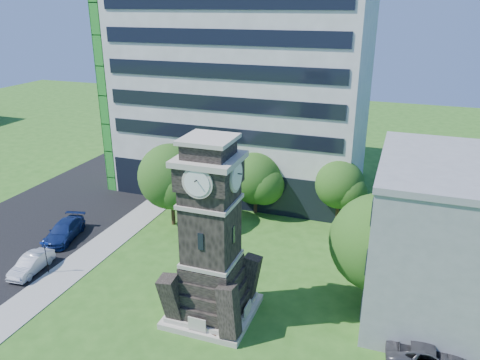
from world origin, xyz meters
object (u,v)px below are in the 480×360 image
at_px(car_street_north, 64,231).
at_px(car_east_lot, 430,358).
at_px(park_bench, 208,328).
at_px(clock_tower, 211,244).
at_px(car_street_mid, 31,264).
at_px(street_sign, 46,253).

distance_m(car_street_north, car_east_lot, 30.48).
bearing_deg(park_bench, clock_tower, 121.21).
xyz_separation_m(car_street_mid, car_street_north, (-1.23, 5.29, 0.08)).
xyz_separation_m(car_street_north, street_sign, (2.55, -5.03, 0.95)).
height_order(clock_tower, park_bench, clock_tower).
distance_m(clock_tower, park_bench, 5.28).
bearing_deg(car_east_lot, park_bench, 94.61).
bearing_deg(street_sign, car_street_mid, 178.60).
xyz_separation_m(car_street_mid, street_sign, (1.32, 0.26, 1.04)).
xyz_separation_m(clock_tower, park_bench, (0.52, -2.03, -4.84)).
bearing_deg(car_street_mid, clock_tower, -5.66).
bearing_deg(street_sign, car_street_north, 104.43).
bearing_deg(car_east_lot, car_street_mid, 86.44).
bearing_deg(clock_tower, car_east_lot, -1.54).
bearing_deg(park_bench, street_sign, -172.60).
height_order(car_street_north, street_sign, street_sign).
relative_size(car_street_mid, car_east_lot, 0.84).
bearing_deg(car_street_mid, park_bench, -12.99).
height_order(clock_tower, car_street_mid, clock_tower).
bearing_deg(car_street_mid, car_street_north, 97.75).
bearing_deg(clock_tower, car_street_mid, 179.68).
distance_m(car_street_mid, car_street_north, 5.44).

